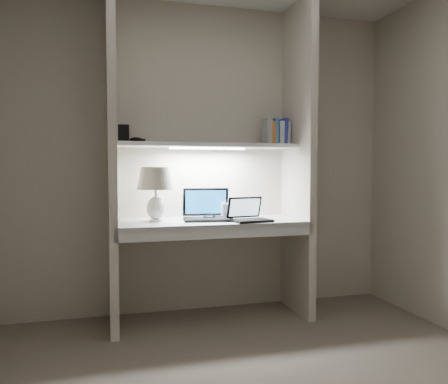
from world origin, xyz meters
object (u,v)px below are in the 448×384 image
object	(u,v)px
laptop_netbook	(249,216)
book_row	(276,133)
laptop_main	(207,213)
table_lamp	(156,185)
speaker	(227,211)

from	to	relation	value
laptop_netbook	book_row	xyz separation A→B (m)	(0.31, 0.24, 0.65)
laptop_netbook	laptop_main	bearing A→B (deg)	139.77
table_lamp	laptop_main	distance (m)	0.46
laptop_main	speaker	xyz separation A→B (m)	(0.18, 0.05, 0.01)
laptop_netbook	book_row	world-z (taller)	book_row
table_lamp	speaker	world-z (taller)	table_lamp
table_lamp	laptop_netbook	distance (m)	0.74
laptop_main	speaker	world-z (taller)	laptop_main
speaker	book_row	xyz separation A→B (m)	(0.42, 0.01, 0.63)
laptop_netbook	book_row	size ratio (longest dim) A/B	1.47
laptop_main	laptop_netbook	size ratio (longest dim) A/B	1.25
speaker	book_row	distance (m)	0.76
laptop_main	laptop_netbook	world-z (taller)	laptop_main
laptop_main	book_row	world-z (taller)	book_row
table_lamp	laptop_main	xyz separation A→B (m)	(0.40, 0.03, -0.22)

